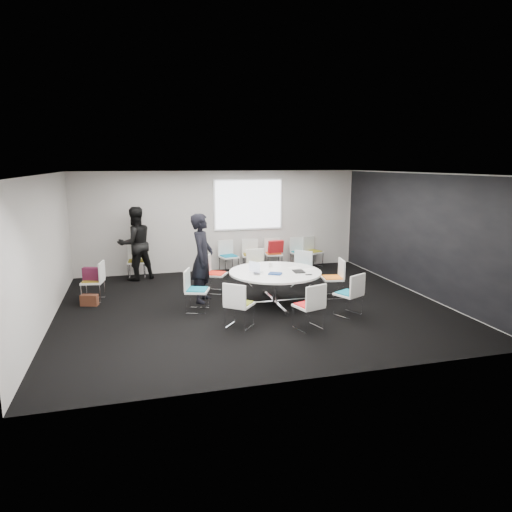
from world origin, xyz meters
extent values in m
cube|color=black|center=(0.00, 0.00, -0.02)|extent=(8.00, 7.00, 0.04)
cube|color=white|center=(0.00, 0.00, 2.82)|extent=(8.00, 7.00, 0.04)
cube|color=#ADA8A3|center=(0.00, 3.52, 1.40)|extent=(8.00, 0.04, 2.80)
cube|color=#ADA8A3|center=(0.00, -3.52, 1.40)|extent=(8.00, 0.04, 2.80)
cube|color=#ADA8A3|center=(-4.02, 0.00, 1.40)|extent=(0.04, 7.00, 2.80)
cube|color=#ADA8A3|center=(4.02, 0.00, 1.40)|extent=(0.04, 7.00, 2.80)
cube|color=black|center=(3.99, 0.00, 1.40)|extent=(0.01, 6.94, 2.74)
cube|color=silver|center=(0.52, -0.01, 0.04)|extent=(0.90, 0.90, 0.08)
cylinder|color=silver|center=(0.52, -0.01, 0.36)|extent=(0.10, 0.10, 0.65)
cylinder|color=white|center=(0.52, -0.01, 0.71)|extent=(1.98, 1.98, 0.04)
cube|color=white|center=(0.80, 3.46, 1.85)|extent=(1.90, 0.03, 1.35)
cube|color=silver|center=(1.92, 0.13, 0.21)|extent=(0.48, 0.48, 0.42)
cube|color=white|center=(1.92, 0.13, 0.44)|extent=(0.51, 0.52, 0.04)
cube|color=orange|center=(1.92, 0.13, 0.47)|extent=(0.44, 0.46, 0.03)
cube|color=white|center=(2.13, 0.10, 0.67)|extent=(0.11, 0.46, 0.42)
cube|color=silver|center=(1.54, 1.14, 0.21)|extent=(0.59, 0.59, 0.42)
cube|color=white|center=(1.54, 1.14, 0.44)|extent=(0.63, 0.63, 0.04)
cube|color=#0A6489|center=(1.54, 1.14, 0.47)|extent=(0.55, 0.54, 0.03)
cube|color=white|center=(1.66, 1.31, 0.67)|extent=(0.39, 0.31, 0.42)
cube|color=silver|center=(0.57, 1.63, 0.21)|extent=(0.43, 0.43, 0.42)
cube|color=white|center=(0.57, 1.63, 0.44)|extent=(0.47, 0.45, 0.04)
cube|color=#6A6A14|center=(0.57, 1.63, 0.47)|extent=(0.41, 0.39, 0.03)
cube|color=white|center=(0.56, 1.84, 0.67)|extent=(0.46, 0.05, 0.42)
cube|color=silver|center=(-0.56, 1.20, 0.21)|extent=(0.57, 0.57, 0.42)
cube|color=white|center=(-0.56, 1.20, 0.44)|extent=(0.61, 0.61, 0.04)
cube|color=red|center=(-0.56, 1.20, 0.47)|extent=(0.52, 0.53, 0.03)
cube|color=white|center=(-0.75, 1.29, 0.67)|extent=(0.25, 0.42, 0.42)
cube|color=silver|center=(-1.17, -0.08, 0.21)|extent=(0.54, 0.54, 0.42)
cube|color=white|center=(-1.17, -0.08, 0.44)|extent=(0.57, 0.58, 0.04)
cube|color=#0C6E86|center=(-1.17, -0.08, 0.47)|extent=(0.49, 0.50, 0.03)
cube|color=white|center=(-1.37, -0.01, 0.67)|extent=(0.19, 0.45, 0.42)
cube|color=silver|center=(-0.55, -1.21, 0.21)|extent=(0.59, 0.59, 0.42)
cube|color=white|center=(-0.55, -1.21, 0.44)|extent=(0.63, 0.63, 0.04)
cube|color=#616A17|center=(-0.55, -1.21, 0.47)|extent=(0.55, 0.55, 0.03)
cube|color=white|center=(-0.68, -1.37, 0.67)|extent=(0.38, 0.32, 0.42)
cube|color=silver|center=(0.65, -1.63, 0.21)|extent=(0.53, 0.53, 0.42)
cube|color=white|center=(0.65, -1.63, 0.44)|extent=(0.57, 0.56, 0.04)
cube|color=red|center=(0.65, -1.63, 0.47)|extent=(0.50, 0.48, 0.03)
cube|color=white|center=(0.72, -1.83, 0.67)|extent=(0.45, 0.17, 0.42)
cube|color=silver|center=(1.71, -1.11, 0.21)|extent=(0.56, 0.56, 0.42)
cube|color=white|center=(1.71, -1.11, 0.44)|extent=(0.61, 0.60, 0.04)
cube|color=#0C6881|center=(1.71, -1.11, 0.47)|extent=(0.53, 0.52, 0.03)
cube|color=white|center=(1.80, -1.30, 0.67)|extent=(0.43, 0.24, 0.42)
cube|color=silver|center=(0.14, 3.12, 0.21)|extent=(0.51, 0.51, 0.42)
cube|color=white|center=(0.14, 3.12, 0.44)|extent=(0.55, 0.54, 0.04)
cube|color=#086486|center=(0.14, 3.12, 0.47)|extent=(0.48, 0.46, 0.03)
cube|color=white|center=(0.09, 3.33, 0.67)|extent=(0.46, 0.14, 0.42)
cube|color=silver|center=(0.78, 3.15, 0.21)|extent=(0.48, 0.48, 0.42)
cube|color=white|center=(0.78, 3.15, 0.44)|extent=(0.52, 0.51, 0.04)
cube|color=brown|center=(0.78, 3.15, 0.47)|extent=(0.45, 0.44, 0.03)
cube|color=white|center=(0.81, 3.36, 0.67)|extent=(0.46, 0.11, 0.42)
cube|color=silver|center=(1.46, 3.15, 0.21)|extent=(0.45, 0.45, 0.42)
cube|color=white|center=(1.46, 3.15, 0.44)|extent=(0.49, 0.48, 0.04)
cube|color=#DF5015|center=(1.46, 3.15, 0.47)|extent=(0.43, 0.41, 0.03)
cube|color=white|center=(1.48, 3.36, 0.67)|extent=(0.46, 0.07, 0.42)
cube|color=silver|center=(2.26, 3.11, 0.21)|extent=(0.49, 0.49, 0.42)
cube|color=white|center=(2.26, 3.11, 0.44)|extent=(0.54, 0.52, 0.04)
cube|color=#0C7583|center=(2.26, 3.11, 0.47)|extent=(0.46, 0.45, 0.03)
cube|color=white|center=(2.22, 3.32, 0.67)|extent=(0.46, 0.12, 0.42)
cube|color=silver|center=(2.68, 3.15, 0.21)|extent=(0.55, 0.55, 0.42)
cube|color=white|center=(2.68, 3.15, 0.44)|extent=(0.60, 0.59, 0.04)
cube|color=olive|center=(2.68, 3.15, 0.47)|extent=(0.52, 0.51, 0.03)
cube|color=white|center=(2.60, 3.34, 0.67)|extent=(0.44, 0.22, 0.42)
cube|color=silver|center=(-3.31, 1.25, 0.21)|extent=(0.49, 0.49, 0.42)
cube|color=white|center=(-3.31, 1.25, 0.44)|extent=(0.51, 0.53, 0.04)
cube|color=olive|center=(-3.31, 1.25, 0.47)|extent=(0.44, 0.46, 0.03)
cube|color=white|center=(-3.10, 1.21, 0.67)|extent=(0.12, 0.46, 0.42)
cube|color=silver|center=(-2.36, 3.11, 0.21)|extent=(0.45, 0.45, 0.42)
cube|color=white|center=(-2.36, 3.11, 0.44)|extent=(0.49, 0.48, 0.04)
cube|color=brown|center=(-2.36, 3.11, 0.47)|extent=(0.43, 0.41, 0.03)
cube|color=white|center=(-2.34, 3.32, 0.67)|extent=(0.46, 0.07, 0.42)
imported|color=black|center=(-0.96, 0.61, 0.98)|extent=(0.69, 0.83, 1.95)
imported|color=black|center=(-2.36, 2.96, 0.96)|extent=(1.14, 1.02, 1.91)
imported|color=#333338|center=(0.13, -0.08, 0.74)|extent=(0.28, 0.36, 0.03)
cube|color=silver|center=(0.05, -0.04, 0.86)|extent=(0.17, 0.26, 0.22)
cube|color=black|center=(0.99, -0.19, 0.74)|extent=(0.24, 0.32, 0.02)
cube|color=navy|center=(0.44, -0.26, 0.74)|extent=(0.33, 0.31, 0.03)
cube|color=silver|center=(1.01, 0.19, 0.73)|extent=(0.37, 0.35, 0.00)
cube|color=silver|center=(1.29, -0.04, 0.73)|extent=(0.35, 0.29, 0.00)
cylinder|color=white|center=(0.54, 0.41, 0.78)|extent=(0.08, 0.08, 0.09)
cube|color=black|center=(1.10, -0.49, 0.73)|extent=(0.15, 0.08, 0.01)
cube|color=#4F152C|center=(-3.31, 1.25, 0.62)|extent=(0.42, 0.27, 0.28)
cube|color=#482517|center=(-3.37, 0.91, 0.12)|extent=(0.39, 0.26, 0.24)
cube|color=#B11519|center=(1.46, 2.94, 0.70)|extent=(0.45, 0.20, 0.36)
camera|label=1|loc=(-2.34, -9.10, 3.02)|focal=32.00mm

